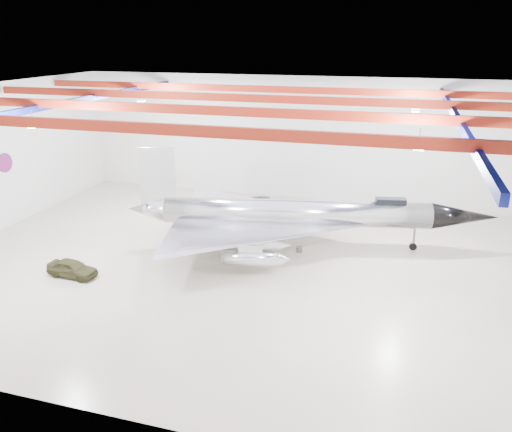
% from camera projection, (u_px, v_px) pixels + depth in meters
% --- Properties ---
extents(floor, '(40.00, 40.00, 0.00)m').
position_uv_depth(floor, '(244.00, 263.00, 33.12)').
color(floor, '#BAAF94').
rests_on(floor, ground).
extents(wall_back, '(40.00, 0.00, 40.00)m').
position_uv_depth(wall_back, '(293.00, 139.00, 44.79)').
color(wall_back, silver).
rests_on(wall_back, floor).
extents(ceiling, '(40.00, 40.00, 0.00)m').
position_uv_depth(ceiling, '(242.00, 94.00, 29.38)').
color(ceiling, '#0A0F38').
rests_on(ceiling, wall_back).
extents(ceiling_structure, '(39.50, 29.50, 1.08)m').
position_uv_depth(ceiling_structure, '(242.00, 105.00, 29.61)').
color(ceiling_structure, maroon).
rests_on(ceiling_structure, ceiling).
extents(wall_roundel, '(0.10, 1.50, 1.50)m').
position_uv_depth(wall_roundel, '(5.00, 163.00, 38.45)').
color(wall_roundel, '#B21414').
rests_on(wall_roundel, wall_left).
extents(jet_aircraft, '(25.63, 17.51, 7.05)m').
position_uv_depth(jet_aircraft, '(295.00, 216.00, 34.93)').
color(jet_aircraft, silver).
rests_on(jet_aircraft, floor).
extents(jeep, '(3.33, 1.52, 1.11)m').
position_uv_depth(jeep, '(72.00, 268.00, 31.12)').
color(jeep, '#323319').
rests_on(jeep, floor).
extents(crate_ply, '(0.66, 0.57, 0.41)m').
position_uv_depth(crate_ply, '(183.00, 225.00, 39.27)').
color(crate_ply, olive).
rests_on(crate_ply, floor).
extents(toolbox_red, '(0.50, 0.41, 0.33)m').
position_uv_depth(toolbox_red, '(253.00, 225.00, 39.23)').
color(toolbox_red, '#9A280F').
rests_on(toolbox_red, floor).
extents(engine_drum, '(0.54, 0.54, 0.38)m').
position_uv_depth(engine_drum, '(299.00, 249.00, 34.77)').
color(engine_drum, '#59595B').
rests_on(engine_drum, floor).
extents(parts_bin, '(0.80, 0.74, 0.46)m').
position_uv_depth(parts_bin, '(317.00, 225.00, 39.15)').
color(parts_bin, olive).
rests_on(parts_bin, floor).
extents(crate_small, '(0.41, 0.36, 0.24)m').
position_uv_depth(crate_small, '(180.00, 215.00, 41.71)').
color(crate_small, '#59595B').
rests_on(crate_small, floor).
extents(oil_barrel, '(0.58, 0.49, 0.36)m').
position_uv_depth(oil_barrel, '(250.00, 230.00, 38.23)').
color(oil_barrel, olive).
rests_on(oil_barrel, floor).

